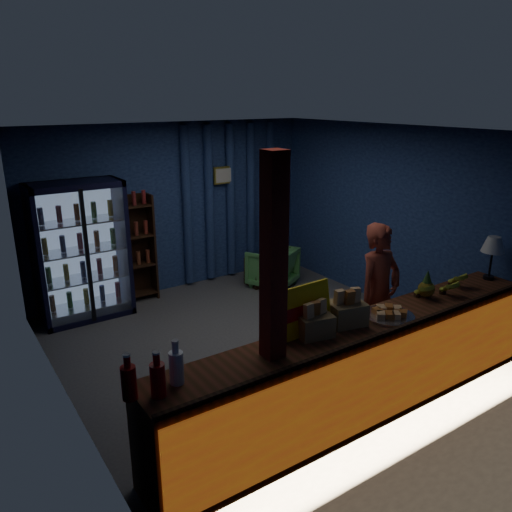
{
  "coord_description": "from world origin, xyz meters",
  "views": [
    {
      "loc": [
        -3.18,
        -4.82,
        2.96
      ],
      "look_at": [
        -0.07,
        -0.2,
        1.17
      ],
      "focal_mm": 35.0,
      "sensor_mm": 36.0,
      "label": 1
    }
  ],
  "objects_px": {
    "shopkeeper": "(378,296)",
    "pastry_tray": "(389,315)",
    "green_chair": "(272,267)",
    "table_lamp": "(493,246)"
  },
  "relations": [
    {
      "from": "table_lamp",
      "to": "shopkeeper",
      "type": "bearing_deg",
      "value": 154.88
    },
    {
      "from": "pastry_tray",
      "to": "shopkeeper",
      "type": "bearing_deg",
      "value": 49.11
    },
    {
      "from": "pastry_tray",
      "to": "table_lamp",
      "type": "bearing_deg",
      "value": 2.45
    },
    {
      "from": "shopkeeper",
      "to": "pastry_tray",
      "type": "xyz_separation_m",
      "value": [
        -0.55,
        -0.64,
        0.15
      ]
    },
    {
      "from": "green_chair",
      "to": "pastry_tray",
      "type": "relative_size",
      "value": 1.44
    },
    {
      "from": "green_chair",
      "to": "pastry_tray",
      "type": "height_order",
      "value": "pastry_tray"
    },
    {
      "from": "shopkeeper",
      "to": "pastry_tray",
      "type": "distance_m",
      "value": 0.85
    },
    {
      "from": "shopkeeper",
      "to": "pastry_tray",
      "type": "relative_size",
      "value": 3.43
    },
    {
      "from": "shopkeeper",
      "to": "green_chair",
      "type": "bearing_deg",
      "value": 77.69
    },
    {
      "from": "pastry_tray",
      "to": "green_chair",
      "type": "bearing_deg",
      "value": 73.03
    }
  ]
}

